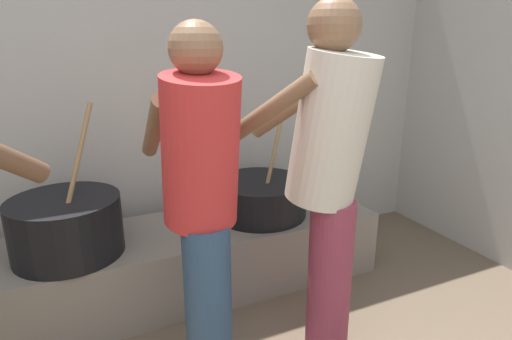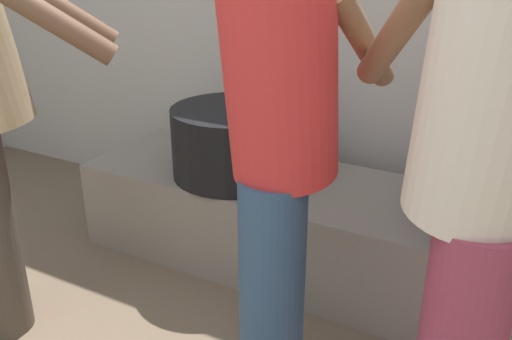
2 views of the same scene
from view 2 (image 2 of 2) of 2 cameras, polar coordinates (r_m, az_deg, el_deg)
name	(u,v)px [view 2 (image 2 of 2)]	position (r m, az deg, el deg)	size (l,w,h in m)	color
block_enclosure_rear	(338,7)	(2.66, 8.42, 16.16)	(5.14, 0.20, 2.12)	#ADA8A0
hearth_ledge	(356,240)	(2.35, 10.17, -7.01)	(2.43, 0.60, 0.40)	slate
cooking_pot_main	(235,141)	(2.37, -2.16, 2.93)	(0.54, 0.54, 0.75)	black
cook_in_red_shirt	(280,132)	(1.52, 2.44, 3.90)	(0.36, 0.65, 1.51)	navy
cook_in_cream_shirt	(485,158)	(1.28, 22.37, 1.15)	(0.63, 0.73, 1.60)	#8C3347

